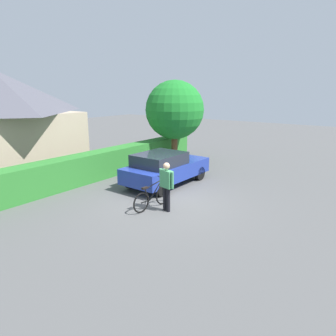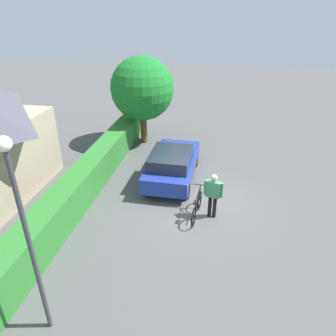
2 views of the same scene
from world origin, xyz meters
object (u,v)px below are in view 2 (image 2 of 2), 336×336
parked_car_near (172,164)px  street_lamp (24,221)px  bicycle (197,207)px  person_rider (213,193)px  tree_kerbside (142,89)px

parked_car_near → street_lamp: bearing=167.4°
bicycle → person_rider: person_rider is taller
parked_car_near → bicycle: size_ratio=2.36×
bicycle → person_rider: size_ratio=1.05×
parked_car_near → tree_kerbside: tree_kerbside is taller
bicycle → person_rider: (0.10, -0.52, 0.59)m
parked_car_near → street_lamp: 7.83m
tree_kerbside → bicycle: bearing=-150.9°
bicycle → tree_kerbside: (6.22, 3.46, 2.50)m
parked_car_near → tree_kerbside: bearing=29.9°
parked_car_near → bicycle: parked_car_near is taller
person_rider → street_lamp: bearing=145.4°
person_rider → bicycle: bearing=101.0°
person_rider → street_lamp: street_lamp is taller
bicycle → tree_kerbside: size_ratio=0.39×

